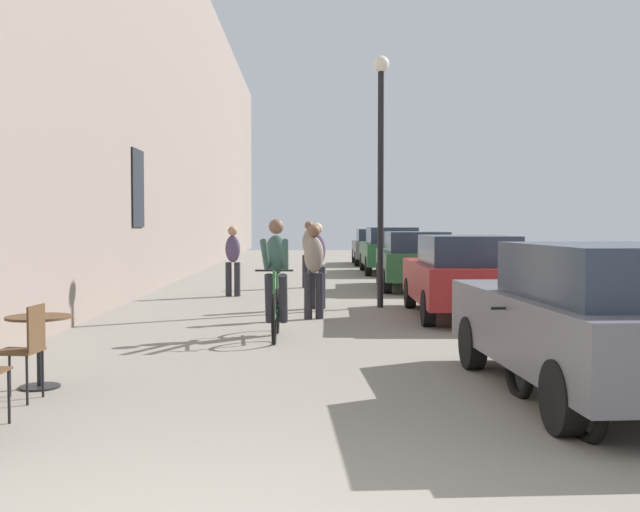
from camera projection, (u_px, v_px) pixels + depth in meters
name	position (u px, v px, depth m)	size (l,w,h in m)	color
building_facade_left	(134.00, 70.00, 17.41)	(0.54, 68.00, 10.34)	gray
cafe_table_mid	(39.00, 336.00, 7.56)	(0.64, 0.64, 0.72)	black
cafe_chair_mid_toward_street	(26.00, 345.00, 6.99)	(0.41, 0.41, 0.89)	black
cyclist_on_bicycle	(276.00, 281.00, 10.98)	(0.52, 1.76, 1.74)	black
pedestrian_near	(314.00, 266.00, 13.03)	(0.38, 0.30, 1.63)	#26262D
pedestrian_mid	(317.00, 260.00, 14.63)	(0.36, 0.27, 1.66)	#26262D
pedestrian_far	(233.00, 257.00, 17.16)	(0.36, 0.27, 1.59)	#26262D
pedestrian_furthest	(309.00, 250.00, 19.52)	(0.35, 0.25, 1.71)	#26262D
street_lamp	(381.00, 149.00, 14.76)	(0.32, 0.32, 4.90)	black
parked_car_nearest	(595.00, 318.00, 7.12)	(1.86, 4.16, 1.46)	#595960
parked_car_second	(463.00, 275.00, 13.31)	(1.81, 4.10, 1.44)	maroon
parked_car_third	(414.00, 259.00, 19.11)	(1.84, 4.12, 1.45)	#23512D
parked_car_fourth	(390.00, 249.00, 25.18)	(1.87, 4.32, 1.53)	#23512D
parked_car_fifth	(375.00, 246.00, 30.66)	(1.79, 4.09, 1.44)	#595960
parked_motorcycle	(549.00, 368.00, 6.47)	(0.62, 2.15, 0.92)	black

